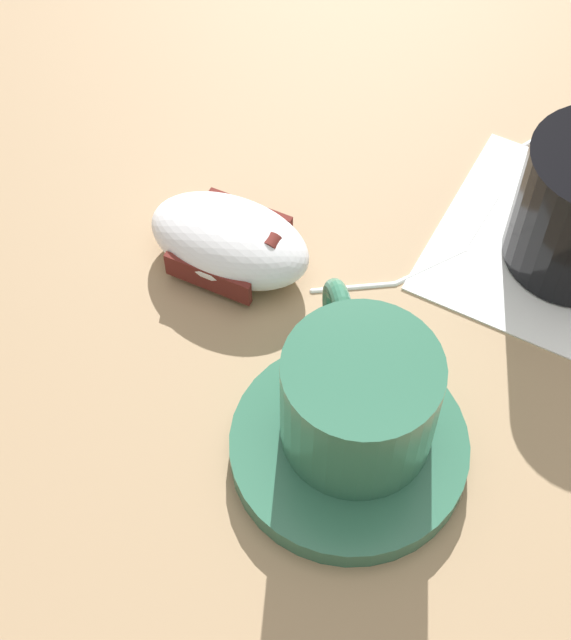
% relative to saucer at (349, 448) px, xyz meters
% --- Properties ---
extents(ground_plane, '(3.00, 3.00, 0.00)m').
position_rel_saucer_xyz_m(ground_plane, '(-0.07, -0.08, -0.01)').
color(ground_plane, '#9E7F5B').
extents(saucer, '(0.12, 0.12, 0.01)m').
position_rel_saucer_xyz_m(saucer, '(0.00, 0.00, 0.00)').
color(saucer, '#2D664C').
rests_on(saucer, ground).
extents(coffee_cup, '(0.08, 0.11, 0.06)m').
position_rel_saucer_xyz_m(coffee_cup, '(-0.00, -0.01, 0.04)').
color(coffee_cup, '#2D664C').
rests_on(coffee_cup, saucer).
extents(computer_mouse, '(0.11, 0.09, 0.04)m').
position_rel_saucer_xyz_m(computer_mouse, '(0.07, -0.12, 0.01)').
color(computer_mouse, silver).
rests_on(computer_mouse, ground).
extents(mouse_cable, '(0.17, 0.16, 0.00)m').
position_rel_saucer_xyz_m(mouse_cable, '(-0.07, -0.17, -0.01)').
color(mouse_cable, white).
rests_on(mouse_cable, ground).
extents(napkin_under_glass, '(0.19, 0.19, 0.00)m').
position_rel_saucer_xyz_m(napkin_under_glass, '(-0.12, -0.14, -0.01)').
color(napkin_under_glass, white).
rests_on(napkin_under_glass, ground).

